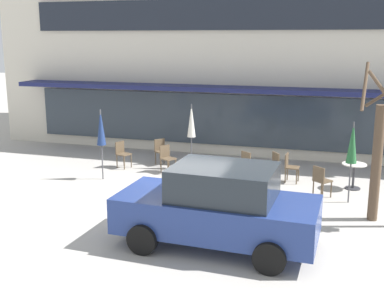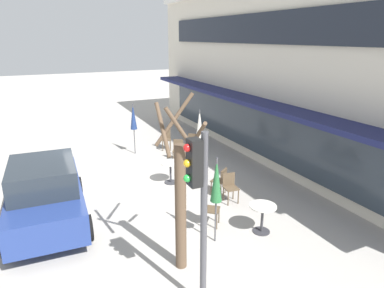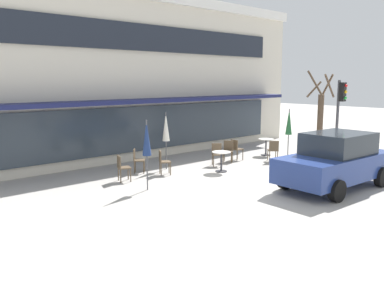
# 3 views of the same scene
# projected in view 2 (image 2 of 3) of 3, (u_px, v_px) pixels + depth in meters

# --- Properties ---
(ground_plane) EXTENTS (80.00, 80.00, 0.00)m
(ground_plane) POSITION_uv_depth(u_px,v_px,m) (109.00, 187.00, 11.53)
(ground_plane) COLOR #ADA8A0
(building_facade) EXTENTS (19.20, 9.10, 7.15)m
(building_facade) POSITION_uv_depth(u_px,v_px,m) (338.00, 68.00, 14.50)
(building_facade) COLOR beige
(building_facade) RESTS_ON ground
(cafe_table_near_wall) EXTENTS (0.70, 0.70, 0.76)m
(cafe_table_near_wall) POSITION_uv_depth(u_px,v_px,m) (171.00, 169.00, 11.73)
(cafe_table_near_wall) COLOR #333338
(cafe_table_near_wall) RESTS_ON ground
(cafe_table_streetside) EXTENTS (0.70, 0.70, 0.76)m
(cafe_table_streetside) POSITION_uv_depth(u_px,v_px,m) (262.00, 214.00, 8.74)
(cafe_table_streetside) COLOR #333338
(cafe_table_streetside) RESTS_ON ground
(patio_umbrella_green_folded) EXTENTS (0.28, 0.28, 2.20)m
(patio_umbrella_green_folded) POSITION_uv_depth(u_px,v_px,m) (216.00, 180.00, 8.01)
(patio_umbrella_green_folded) COLOR #4C4C51
(patio_umbrella_green_folded) RESTS_ON ground
(patio_umbrella_cream_folded) EXTENTS (0.28, 0.28, 2.20)m
(patio_umbrella_cream_folded) POSITION_uv_depth(u_px,v_px,m) (200.00, 124.00, 13.19)
(patio_umbrella_cream_folded) COLOR #4C4C51
(patio_umbrella_cream_folded) RESTS_ON ground
(patio_umbrella_corner_open) EXTENTS (0.28, 0.28, 2.20)m
(patio_umbrella_corner_open) POSITION_uv_depth(u_px,v_px,m) (133.00, 117.00, 14.38)
(patio_umbrella_corner_open) COLOR #4C4C51
(patio_umbrella_corner_open) RESTS_ON ground
(cafe_chair_0) EXTENTS (0.56, 0.56, 0.89)m
(cafe_chair_0) POSITION_uv_depth(u_px,v_px,m) (209.00, 207.00, 9.07)
(cafe_chair_0) COLOR brown
(cafe_chair_0) RESTS_ON ground
(cafe_chair_1) EXTENTS (0.56, 0.56, 0.89)m
(cafe_chair_1) POSITION_uv_depth(u_px,v_px,m) (221.00, 179.00, 10.84)
(cafe_chair_1) COLOR brown
(cafe_chair_1) RESTS_ON ground
(cafe_chair_2) EXTENTS (0.43, 0.43, 0.89)m
(cafe_chair_2) POSITION_uv_depth(u_px,v_px,m) (230.00, 185.00, 10.40)
(cafe_chair_2) COLOR brown
(cafe_chair_2) RESTS_ON ground
(cafe_chair_3) EXTENTS (0.51, 0.51, 0.89)m
(cafe_chair_3) POSITION_uv_depth(u_px,v_px,m) (166.00, 138.00, 15.30)
(cafe_chair_3) COLOR brown
(cafe_chair_3) RESTS_ON ground
(cafe_chair_4) EXTENTS (0.56, 0.56, 0.89)m
(cafe_chair_4) POSITION_uv_depth(u_px,v_px,m) (203.00, 171.00, 11.52)
(cafe_chair_4) COLOR brown
(cafe_chair_4) RESTS_ON ground
(cafe_chair_5) EXTENTS (0.55, 0.55, 0.89)m
(cafe_chair_5) POSITION_uv_depth(u_px,v_px,m) (178.00, 149.00, 13.82)
(cafe_chair_5) COLOR brown
(cafe_chair_5) RESTS_ON ground
(cafe_chair_6) EXTENTS (0.56, 0.56, 0.89)m
(cafe_chair_6) POSITION_uv_depth(u_px,v_px,m) (192.00, 143.00, 14.63)
(cafe_chair_6) COLOR brown
(cafe_chair_6) RESTS_ON ground
(parked_sedan) EXTENTS (4.28, 2.16, 1.76)m
(parked_sedan) POSITION_uv_depth(u_px,v_px,m) (45.00, 193.00, 9.09)
(parked_sedan) COLOR navy
(parked_sedan) RESTS_ON ground
(street_tree) EXTENTS (0.97, 0.90, 3.78)m
(street_tree) POSITION_uv_depth(u_px,v_px,m) (180.00, 197.00, 7.08)
(street_tree) COLOR brown
(street_tree) RESTS_ON ground
(traffic_light_pole) EXTENTS (0.26, 0.43, 3.40)m
(traffic_light_pole) POSITION_uv_depth(u_px,v_px,m) (199.00, 196.00, 5.75)
(traffic_light_pole) COLOR #47474C
(traffic_light_pole) RESTS_ON ground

